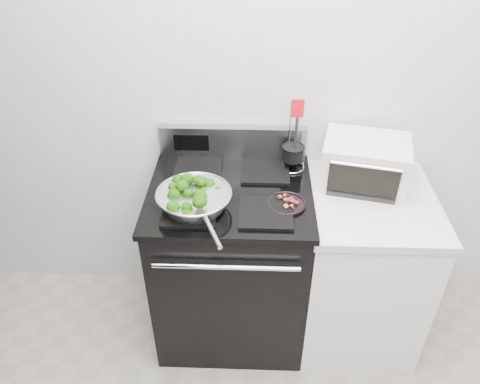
{
  "coord_description": "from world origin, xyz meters",
  "views": [
    {
      "loc": [
        -0.19,
        -0.4,
        2.25
      ],
      "look_at": [
        -0.25,
        1.36,
        0.98
      ],
      "focal_mm": 35.0,
      "sensor_mm": 36.0,
      "label": 1
    }
  ],
  "objects_px": {
    "skillet": "(194,199)",
    "toaster_oven": "(365,163)",
    "utensil_holder": "(293,157)",
    "bacon_plate": "(287,202)",
    "gas_range": "(231,260)"
  },
  "relations": [
    {
      "from": "gas_range",
      "to": "skillet",
      "type": "height_order",
      "value": "gas_range"
    },
    {
      "from": "gas_range",
      "to": "utensil_holder",
      "type": "height_order",
      "value": "utensil_holder"
    },
    {
      "from": "skillet",
      "to": "bacon_plate",
      "type": "xyz_separation_m",
      "value": [
        0.42,
        0.04,
        -0.04
      ]
    },
    {
      "from": "bacon_plate",
      "to": "utensil_holder",
      "type": "xyz_separation_m",
      "value": [
        0.04,
        0.31,
        0.05
      ]
    },
    {
      "from": "skillet",
      "to": "toaster_oven",
      "type": "distance_m",
      "value": 0.85
    },
    {
      "from": "utensil_holder",
      "to": "toaster_oven",
      "type": "height_order",
      "value": "utensil_holder"
    },
    {
      "from": "skillet",
      "to": "toaster_oven",
      "type": "bearing_deg",
      "value": -3.05
    },
    {
      "from": "toaster_oven",
      "to": "bacon_plate",
      "type": "bearing_deg",
      "value": -135.7
    },
    {
      "from": "gas_range",
      "to": "bacon_plate",
      "type": "distance_m",
      "value": 0.56
    },
    {
      "from": "bacon_plate",
      "to": "toaster_oven",
      "type": "distance_m",
      "value": 0.46
    },
    {
      "from": "gas_range",
      "to": "bacon_plate",
      "type": "xyz_separation_m",
      "value": [
        0.27,
        -0.11,
        0.48
      ]
    },
    {
      "from": "bacon_plate",
      "to": "toaster_oven",
      "type": "bearing_deg",
      "value": 31.97
    },
    {
      "from": "toaster_oven",
      "to": "utensil_holder",
      "type": "bearing_deg",
      "value": -179.12
    },
    {
      "from": "utensil_holder",
      "to": "toaster_oven",
      "type": "xyz_separation_m",
      "value": [
        0.35,
        -0.07,
        0.02
      ]
    },
    {
      "from": "skillet",
      "to": "utensil_holder",
      "type": "height_order",
      "value": "utensil_holder"
    }
  ]
}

